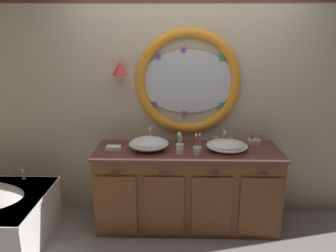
# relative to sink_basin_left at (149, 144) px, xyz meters

# --- Properties ---
(ground_plane) EXTENTS (14.00, 14.00, 0.00)m
(ground_plane) POSITION_rel_sink_basin_left_xyz_m (0.39, -0.23, -0.92)
(ground_plane) COLOR gray
(back_wall_assembly) EXTENTS (6.40, 0.26, 2.60)m
(back_wall_assembly) POSITION_rel_sink_basin_left_xyz_m (0.38, 0.35, 0.41)
(back_wall_assembly) COLOR beige
(back_wall_assembly) RESTS_ON ground_plane
(vanity_counter) EXTENTS (1.89, 0.63, 0.85)m
(vanity_counter) POSITION_rel_sink_basin_left_xyz_m (0.39, 0.03, -0.49)
(vanity_counter) COLOR brown
(vanity_counter) RESTS_ON ground_plane
(sink_basin_left) EXTENTS (0.40, 0.40, 0.14)m
(sink_basin_left) POSITION_rel_sink_basin_left_xyz_m (0.00, 0.00, 0.00)
(sink_basin_left) COLOR white
(sink_basin_left) RESTS_ON vanity_counter
(sink_basin_right) EXTENTS (0.41, 0.41, 0.11)m
(sink_basin_right) POSITION_rel_sink_basin_left_xyz_m (0.78, 0.00, -0.01)
(sink_basin_right) COLOR white
(sink_basin_right) RESTS_ON vanity_counter
(faucet_set_left) EXTENTS (0.22, 0.14, 0.18)m
(faucet_set_left) POSITION_rel_sink_basin_left_xyz_m (0.00, 0.24, 0.00)
(faucet_set_left) COLOR silver
(faucet_set_left) RESTS_ON vanity_counter
(faucet_set_right) EXTENTS (0.21, 0.14, 0.15)m
(faucet_set_right) POSITION_rel_sink_basin_left_xyz_m (0.78, 0.24, -0.01)
(faucet_set_right) COLOR silver
(faucet_set_right) RESTS_ON vanity_counter
(toothbrush_holder_left) EXTENTS (0.08, 0.08, 0.22)m
(toothbrush_holder_left) POSITION_rel_sink_basin_left_xyz_m (0.31, -0.11, -0.01)
(toothbrush_holder_left) COLOR white
(toothbrush_holder_left) RESTS_ON vanity_counter
(toothbrush_holder_right) EXTENTS (0.09, 0.09, 0.22)m
(toothbrush_holder_right) POSITION_rel_sink_basin_left_xyz_m (0.48, -0.13, -0.02)
(toothbrush_holder_right) COLOR silver
(toothbrush_holder_right) RESTS_ON vanity_counter
(soap_dispenser) EXTENTS (0.06, 0.06, 0.17)m
(soap_dispenser) POSITION_rel_sink_basin_left_xyz_m (0.30, 0.09, 0.00)
(soap_dispenser) COLOR #388EBC
(soap_dispenser) RESTS_ON vanity_counter
(folded_hand_towel) EXTENTS (0.15, 0.11, 0.03)m
(folded_hand_towel) POSITION_rel_sink_basin_left_xyz_m (-0.37, 0.01, -0.05)
(folded_hand_towel) COLOR white
(folded_hand_towel) RESTS_ON vanity_counter
(toiletry_basket) EXTENTS (0.12, 0.09, 0.11)m
(toiletry_basket) POSITION_rel_sink_basin_left_xyz_m (1.11, 0.22, -0.04)
(toiletry_basket) COLOR beige
(toiletry_basket) RESTS_ON vanity_counter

